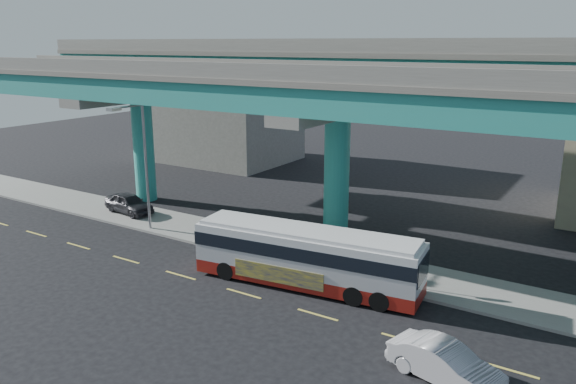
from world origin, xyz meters
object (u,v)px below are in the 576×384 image
Objects in this scene: stop_sign at (399,254)px; street_lamp at (138,149)px; parked_car at (129,203)px; sedan at (446,363)px; transit_bus at (307,255)px.

street_lamp is at bearing 167.10° from stop_sign.
parked_car is 0.52× the size of street_lamp.
stop_sign is at bearing 48.37° from sedan.
parked_car is at bearing 149.09° from street_lamp.
transit_bus is at bearing -6.14° from street_lamp.
transit_bus is 16.56m from parked_car.
parked_car is 6.13m from street_lamp.
stop_sign reaches higher than sedan.
transit_bus is 1.44× the size of street_lamp.
transit_bus is 5.13× the size of stop_sign.
sedan is 1.06× the size of parked_car.
sedan is 25.54m from parked_car.
sedan is at bearing -101.02° from parked_car.
street_lamp is at bearing 167.14° from transit_bus.
sedan is at bearing -15.26° from street_lamp.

